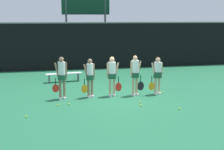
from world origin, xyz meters
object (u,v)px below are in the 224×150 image
tennis_ball_7 (26,117)px  player_3 (135,72)px  player_4 (157,72)px  tennis_ball_1 (69,104)px  player_1 (90,75)px  tennis_ball_6 (88,91)px  player_2 (112,73)px  tennis_ball_8 (116,88)px  tennis_ball_0 (162,92)px  tennis_ball_2 (140,102)px  bench_courtside (64,74)px  tennis_ball_5 (179,109)px  tennis_ball_4 (58,105)px  player_0 (62,74)px  scoreboard (86,8)px  tennis_ball_3 (141,106)px

tennis_ball_7 → player_3: bearing=26.1°
player_4 → tennis_ball_1: (-4.02, -0.94, -0.96)m
player_1 → tennis_ball_6: size_ratio=25.22×
player_2 → tennis_ball_8: size_ratio=24.42×
tennis_ball_7 → tennis_ball_8: size_ratio=0.97×
tennis_ball_0 → tennis_ball_8: size_ratio=0.93×
player_3 → tennis_ball_2: player_3 is taller
tennis_ball_2 → tennis_ball_8: tennis_ball_8 is taller
bench_courtside → player_3: player_3 is taller
tennis_ball_5 → tennis_ball_8: size_ratio=0.98×
bench_courtside → tennis_ball_4: bench_courtside is taller
player_0 → player_4: bearing=-2.7°
tennis_ball_0 → tennis_ball_5: bearing=-97.3°
player_3 → tennis_ball_7: size_ratio=25.88×
bench_courtside → tennis_ball_4: size_ratio=29.19×
scoreboard → bench_courtside: size_ratio=2.73×
player_0 → tennis_ball_6: 1.91m
player_4 → tennis_ball_2: bearing=-137.3°
player_3 → scoreboard: bearing=83.6°
player_3 → tennis_ball_3: bearing=-110.7°
player_0 → tennis_ball_5: bearing=-32.9°
tennis_ball_0 → tennis_ball_4: bearing=-166.4°
tennis_ball_6 → player_3: bearing=-28.5°
player_4 → tennis_ball_5: 2.64m
player_1 → tennis_ball_4: size_ratio=25.37×
scoreboard → tennis_ball_5: scoreboard is taller
player_3 → tennis_ball_2: 1.61m
player_2 → tennis_ball_8: player_2 is taller
player_0 → tennis_ball_4: size_ratio=27.22×
tennis_ball_3 → tennis_ball_4: size_ratio=0.98×
tennis_ball_2 → tennis_ball_8: (-0.38, 2.68, 0.00)m
scoreboard → player_1: (-1.07, -9.34, -3.09)m
bench_courtside → tennis_ball_3: 6.03m
player_1 → tennis_ball_3: player_1 is taller
player_4 → tennis_ball_5: size_ratio=24.19×
player_2 → tennis_ball_1: size_ratio=25.51×
tennis_ball_2 → tennis_ball_3: (-0.12, -0.48, -0.00)m
tennis_ball_2 → tennis_ball_5: same height
tennis_ball_8 → player_0: bearing=-152.4°
player_4 → tennis_ball_6: size_ratio=25.20×
tennis_ball_7 → tennis_ball_8: 5.45m
player_0 → tennis_ball_6: size_ratio=27.06×
player_2 → tennis_ball_1: 2.45m
tennis_ball_5 → player_3: bearing=112.4°
player_1 → tennis_ball_5: bearing=-49.8°
tennis_ball_4 → tennis_ball_5: (4.44, -1.47, 0.00)m
tennis_ball_7 → tennis_ball_2: bearing=12.5°
scoreboard → player_4: scoreboard is taller
bench_courtside → tennis_ball_2: bench_courtside is taller
tennis_ball_6 → tennis_ball_5: bearing=-49.9°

